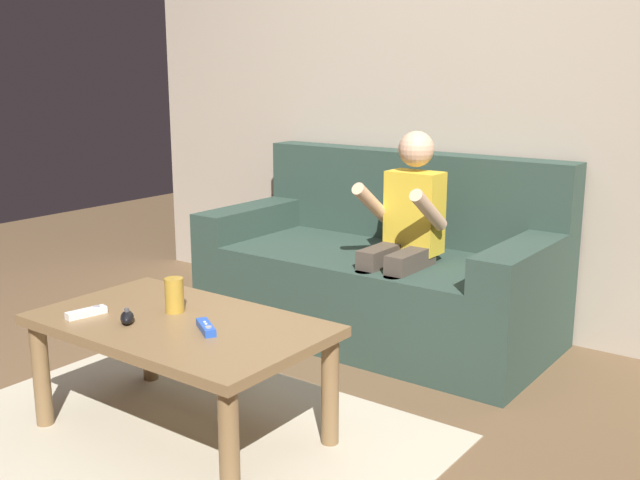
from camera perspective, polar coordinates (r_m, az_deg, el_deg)
ground_plane at (r=2.56m, az=-7.76°, el=-16.43°), size 8.23×8.23×0.00m
wall_back at (r=3.70m, az=11.38°, el=12.71°), size 4.12×0.05×2.50m
couch at (r=3.59m, az=4.72°, el=-2.53°), size 1.65×0.80×0.85m
person_seated_on_couch at (r=3.27m, az=6.42°, el=0.70°), size 0.34×0.41×0.99m
coffee_table at (r=2.61m, az=-10.65°, el=-7.33°), size 1.01×0.59×0.42m
area_rug at (r=2.75m, az=-10.33°, el=-14.28°), size 1.71×1.20×0.01m
game_remote_blue_near_edge at (r=2.47m, az=-8.70°, el=-6.61°), size 0.14×0.11×0.03m
nunchuk_black at (r=2.59m, az=-14.52°, el=-5.74°), size 0.10×0.09×0.05m
game_remote_white_far_corner at (r=2.70m, az=-17.41°, el=-5.31°), size 0.06×0.14×0.03m
soda_can at (r=2.66m, az=-11.06°, el=-4.15°), size 0.07×0.07×0.12m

